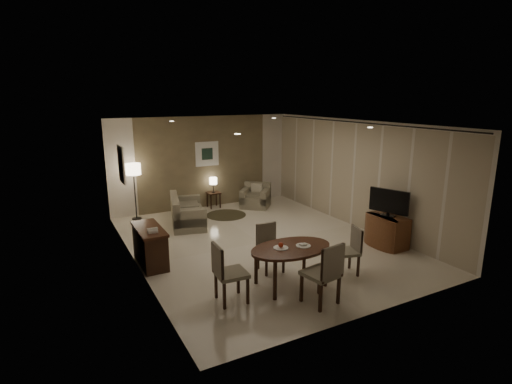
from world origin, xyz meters
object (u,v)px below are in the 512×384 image
chair_left (231,273)px  floor_lamp (135,192)px  console_desk (150,246)px  tv_cabinet (387,231)px  chair_near (321,273)px  side_table (214,200)px  sofa (188,210)px  chair_right (346,251)px  armchair (255,196)px  dining_table (291,266)px  chair_far (271,249)px

chair_left → floor_lamp: floor_lamp is taller
console_desk → tv_cabinet: (4.89, -1.50, -0.03)m
chair_near → side_table: (0.64, 6.08, -0.29)m
chair_near → sofa: chair_near is taller
chair_left → side_table: 5.69m
chair_right → sofa: (-1.66, 4.23, -0.07)m
armchair → chair_near: bearing=-65.7°
chair_right → side_table: chair_right is taller
console_desk → sofa: size_ratio=0.75×
chair_left → chair_right: (2.32, -0.06, -0.05)m
console_desk → chair_left: 2.26m
console_desk → chair_right: (3.13, -2.17, 0.07)m
dining_table → sofa: 4.17m
tv_cabinet → chair_right: size_ratio=1.01×
sofa → dining_table: bearing=-159.3°
tv_cabinet → armchair: 4.33m
armchair → floor_lamp: size_ratio=0.52×
tv_cabinet → chair_far: size_ratio=1.00×
armchair → chair_right: bearing=-55.9°
chair_near → floor_lamp: floor_lamp is taller
armchair → side_table: (-1.12, 0.56, -0.12)m
tv_cabinet → chair_left: chair_left is taller
console_desk → chair_right: chair_right is taller
console_desk → chair_far: bearing=-35.8°
chair_near → sofa: bearing=-93.1°
chair_right → sofa: bearing=-143.4°
dining_table → floor_lamp: size_ratio=0.98×
tv_cabinet → dining_table: 2.98m
tv_cabinet → console_desk: bearing=162.9°
chair_far → sofa: size_ratio=0.56×
chair_right → chair_near: bearing=-43.5°
armchair → side_table: bearing=-164.6°
sofa → chair_left: bearing=-175.1°
dining_table → chair_left: bearing=-178.6°
chair_far → floor_lamp: bearing=112.4°
console_desk → tv_cabinet: size_ratio=1.33×
sofa → floor_lamp: 1.59m
console_desk → side_table: size_ratio=2.58×
floor_lamp → tv_cabinet: bearing=-45.9°
chair_far → sofa: (-0.48, 3.47, -0.07)m
dining_table → chair_near: 0.77m
armchair → floor_lamp: floor_lamp is taller
dining_table → sofa: (-0.49, 4.14, 0.03)m
console_desk → chair_near: size_ratio=1.15×
tv_cabinet → chair_near: chair_near is taller
tv_cabinet → sofa: sofa is taller
tv_cabinet → armchair: (-1.09, 4.19, 0.00)m
armchair → side_table: size_ratio=1.71×
side_table → floor_lamp: size_ratio=0.30×
side_table → console_desk: bearing=-129.5°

